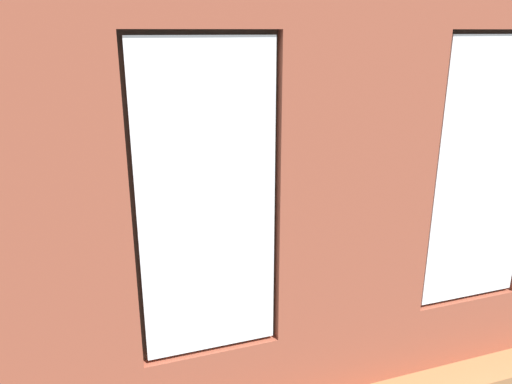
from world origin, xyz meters
The scene contains 16 objects.
ground_plane centered at (0.00, 0.00, -0.05)m, with size 7.27×5.68×0.10m, color #99663D.
brick_wall_with_windows centered at (0.00, 2.46, 1.65)m, with size 6.67×0.30×3.31m.
couch_by_window centered at (0.15, 1.81, 0.33)m, with size 2.06×0.87×0.80m.
couch_left centered at (-2.63, 0.50, 0.33)m, with size 1.03×2.16×0.80m.
coffee_table centered at (0.04, -0.42, 0.36)m, with size 1.37×0.90×0.41m.
cup_ceramic centered at (-0.06, -0.28, 0.45)m, with size 0.07×0.07×0.09m, color silver.
candle_jar centered at (-0.33, -0.57, 0.47)m, with size 0.08×0.08×0.11m, color #B7333D.
table_plant_small centered at (0.45, -0.28, 0.55)m, with size 0.17×0.17×0.26m.
remote_black centered at (0.04, -0.42, 0.42)m, with size 0.05×0.17×0.02m, color black.
papasan_chair centered at (0.00, -1.43, 0.45)m, with size 1.13×1.13×0.70m.
potted_plant_between_couches centered at (-1.33, 1.76, 0.63)m, with size 0.64×0.64×0.92m.
potted_plant_near_tv centered at (2.44, 1.64, 0.42)m, with size 0.92×0.95×1.10m.
potted_plant_by_left_couch centered at (-2.23, -0.99, 0.44)m, with size 0.43×0.43×0.67m.
potted_plant_foreground_right centered at (2.68, -1.79, 0.67)m, with size 0.64×0.64×1.00m.
potted_plant_mid_room_small centered at (-0.51, -1.16, 0.53)m, with size 0.46×0.46×0.77m.
potted_plant_corner_near_left centered at (-2.78, -1.84, 0.54)m, with size 0.53×0.53×0.84m.
Camera 1 is at (1.69, 5.29, 2.61)m, focal length 35.00 mm.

